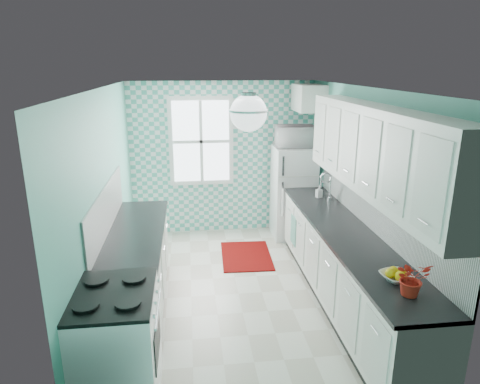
{
  "coord_description": "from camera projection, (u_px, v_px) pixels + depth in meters",
  "views": [
    {
      "loc": [
        -0.56,
        -4.71,
        2.75
      ],
      "look_at": [
        0.05,
        0.25,
        1.25
      ],
      "focal_mm": 32.0,
      "sensor_mm": 36.0,
      "label": 1
    }
  ],
  "objects": [
    {
      "name": "floor",
      "position": [
        238.0,
        294.0,
        5.33
      ],
      "size": [
        3.0,
        4.4,
        0.02
      ],
      "primitive_type": "cube",
      "color": "silver",
      "rests_on": "ground"
    },
    {
      "name": "ceiling",
      "position": [
        238.0,
        87.0,
        4.61
      ],
      "size": [
        3.0,
        4.4,
        0.02
      ],
      "primitive_type": "cube",
      "color": "white",
      "rests_on": "wall_back"
    },
    {
      "name": "wall_back",
      "position": [
        223.0,
        158.0,
        7.07
      ],
      "size": [
        3.0,
        0.02,
        2.5
      ],
      "primitive_type": "cube",
      "color": "#5DB8A4",
      "rests_on": "floor"
    },
    {
      "name": "wall_front",
      "position": [
        277.0,
        297.0,
        2.87
      ],
      "size": [
        3.0,
        0.02,
        2.5
      ],
      "primitive_type": "cube",
      "color": "#5DB8A4",
      "rests_on": "floor"
    },
    {
      "name": "wall_left",
      "position": [
        105.0,
        203.0,
        4.8
      ],
      "size": [
        0.02,
        4.4,
        2.5
      ],
      "primitive_type": "cube",
      "color": "#5DB8A4",
      "rests_on": "floor"
    },
    {
      "name": "wall_right",
      "position": [
        363.0,
        194.0,
        5.15
      ],
      "size": [
        0.02,
        4.4,
        2.5
      ],
      "primitive_type": "cube",
      "color": "#5DB8A4",
      "rests_on": "floor"
    },
    {
      "name": "accent_wall",
      "position": [
        223.0,
        159.0,
        7.05
      ],
      "size": [
        3.0,
        0.01,
        2.5
      ],
      "primitive_type": "cube",
      "color": "#4BB2A0",
      "rests_on": "wall_back"
    },
    {
      "name": "window",
      "position": [
        201.0,
        141.0,
        6.9
      ],
      "size": [
        1.04,
        0.05,
        1.44
      ],
      "color": "white",
      "rests_on": "wall_back"
    },
    {
      "name": "backsplash_right",
      "position": [
        374.0,
        209.0,
        4.78
      ],
      "size": [
        0.02,
        3.6,
        0.51
      ],
      "primitive_type": "cube",
      "color": "white",
      "rests_on": "wall_right"
    },
    {
      "name": "backsplash_left",
      "position": [
        106.0,
        210.0,
        4.74
      ],
      "size": [
        0.02,
        2.15,
        0.51
      ],
      "primitive_type": "cube",
      "color": "white",
      "rests_on": "wall_left"
    },
    {
      "name": "upper_cabinets_right",
      "position": [
        375.0,
        151.0,
        4.37
      ],
      "size": [
        0.33,
        3.2,
        0.9
      ],
      "primitive_type": "cube",
      "color": "silver",
      "rests_on": "wall_right"
    },
    {
      "name": "upper_cabinet_fridge",
      "position": [
        308.0,
        98.0,
        6.58
      ],
      "size": [
        0.4,
        0.74,
        0.4
      ],
      "primitive_type": "cube",
      "color": "silver",
      "rests_on": "wall_right"
    },
    {
      "name": "ceiling_light",
      "position": [
        248.0,
        113.0,
        3.9
      ],
      "size": [
        0.34,
        0.34,
        0.35
      ],
      "color": "silver",
      "rests_on": "ceiling"
    },
    {
      "name": "base_cabinets_right",
      "position": [
        345.0,
        270.0,
        4.96
      ],
      "size": [
        0.6,
        3.6,
        0.9
      ],
      "primitive_type": "cube",
      "color": "white",
      "rests_on": "floor"
    },
    {
      "name": "countertop_right",
      "position": [
        347.0,
        233.0,
        4.82
      ],
      "size": [
        0.63,
        3.6,
        0.04
      ],
      "primitive_type": "cube",
      "color": "black",
      "rests_on": "base_cabinets_right"
    },
    {
      "name": "base_cabinets_left",
      "position": [
        137.0,
        269.0,
        4.99
      ],
      "size": [
        0.6,
        2.15,
        0.9
      ],
      "primitive_type": "cube",
      "color": "white",
      "rests_on": "floor"
    },
    {
      "name": "countertop_left",
      "position": [
        136.0,
        232.0,
        4.86
      ],
      "size": [
        0.63,
        2.15,
        0.04
      ],
      "primitive_type": "cube",
      "color": "black",
      "rests_on": "base_cabinets_left"
    },
    {
      "name": "fridge",
      "position": [
        293.0,
        192.0,
        6.94
      ],
      "size": [
        0.65,
        0.65,
        1.5
      ],
      "rotation": [
        0.0,
        0.0,
        0.06
      ],
      "color": "white",
      "rests_on": "floor"
    },
    {
      "name": "stove",
      "position": [
        117.0,
        346.0,
        3.51
      ],
      "size": [
        0.66,
        0.83,
        1.0
      ],
      "rotation": [
        0.0,
        0.0,
        -0.04
      ],
      "color": "white",
      "rests_on": "floor"
    },
    {
      "name": "sink",
      "position": [
        319.0,
        201.0,
        5.89
      ],
      "size": [
        0.43,
        0.36,
        0.53
      ],
      "rotation": [
        0.0,
        0.0,
        -0.07
      ],
      "color": "silver",
      "rests_on": "countertop_right"
    },
    {
      "name": "rug",
      "position": [
        246.0,
        256.0,
        6.37
      ],
      "size": [
        0.76,
        1.06,
        0.02
      ],
      "primitive_type": "cube",
      "rotation": [
        0.0,
        0.0,
        -0.04
      ],
      "color": "#60070E",
      "rests_on": "floor"
    },
    {
      "name": "dish_towel",
      "position": [
        294.0,
        230.0,
        6.08
      ],
      "size": [
        0.12,
        0.26,
        0.41
      ],
      "primitive_type": "cube",
      "rotation": [
        0.0,
        0.0,
        0.39
      ],
      "color": "#60BCB5",
      "rests_on": "base_cabinets_right"
    },
    {
      "name": "fruit_bowl",
      "position": [
        396.0,
        277.0,
        3.72
      ],
      "size": [
        0.31,
        0.31,
        0.06
      ],
      "primitive_type": "imported",
      "rotation": [
        0.0,
        0.0,
        0.23
      ],
      "color": "white",
      "rests_on": "countertop_right"
    },
    {
      "name": "potted_plant",
      "position": [
        412.0,
        278.0,
        3.45
      ],
      "size": [
        0.29,
        0.25,
        0.3
      ],
      "primitive_type": "imported",
      "rotation": [
        0.0,
        0.0,
        0.08
      ],
      "color": "#A72D1F",
      "rests_on": "countertop_right"
    },
    {
      "name": "soap_bottle",
      "position": [
        319.0,
        192.0,
        6.02
      ],
      "size": [
        0.1,
        0.1,
        0.17
      ],
      "primitive_type": "imported",
      "rotation": [
        0.0,
        0.0,
        0.28
      ],
      "color": "#869EAD",
      "rests_on": "countertop_right"
    },
    {
      "name": "microwave",
      "position": [
        295.0,
        136.0,
        6.68
      ],
      "size": [
        0.62,
        0.43,
        0.33
      ],
      "primitive_type": "imported",
      "rotation": [
        0.0,
        0.0,
        3.1
      ],
      "color": "white",
      "rests_on": "fridge"
    }
  ]
}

